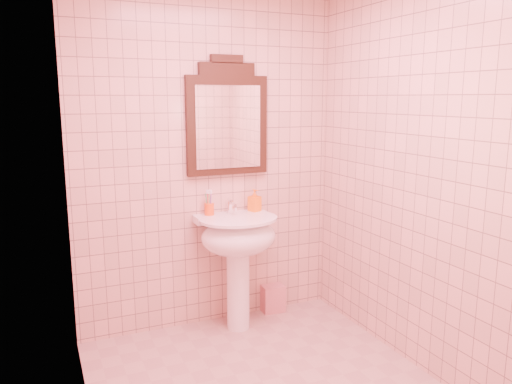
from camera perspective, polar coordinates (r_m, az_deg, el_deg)
name	(u,v)px	position (r m, az deg, el deg)	size (l,w,h in m)	color
back_wall	(208,162)	(3.73, -5.48, 3.40)	(2.00, 0.02, 2.50)	tan
pedestal_sink	(238,244)	(3.69, -2.04, -5.98)	(0.58, 0.58, 0.86)	white
faucet	(231,206)	(3.75, -2.84, -1.64)	(0.04, 0.16, 0.11)	white
mirror	(227,120)	(3.73, -3.30, 8.19)	(0.63, 0.06, 0.87)	black
toothbrush_cup	(209,209)	(3.72, -5.36, -1.93)	(0.07, 0.07, 0.17)	#EE4D14
soap_dispenser	(255,200)	(3.82, -0.17, -0.95)	(0.08, 0.08, 0.17)	orange
towel	(273,298)	(4.16, 1.95, -12.06)	(0.18, 0.12, 0.22)	tan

